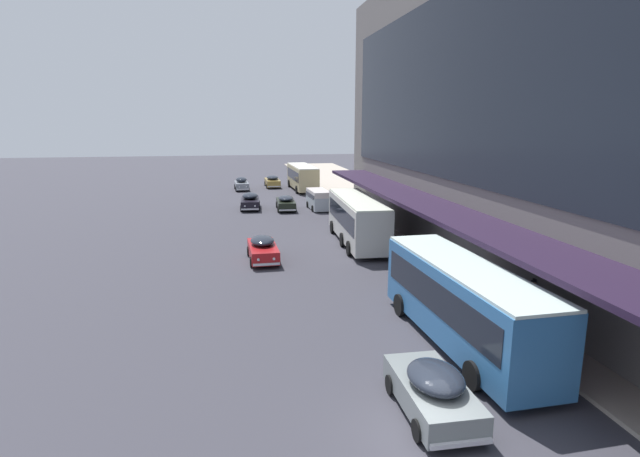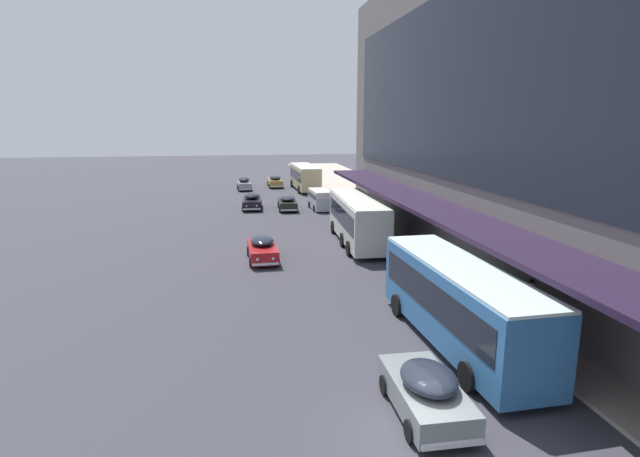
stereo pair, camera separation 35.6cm
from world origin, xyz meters
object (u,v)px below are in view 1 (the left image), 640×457
sedan_trailing_mid (433,390)px  pedestrian_at_kerb (533,296)px  transit_bus_kerbside_rear (302,176)px  vw_van (318,198)px  sedan_lead_mid (272,181)px  transit_bus_kerbside_far (463,300)px  sedan_far_back (263,249)px  sedan_oncoming_front (242,184)px  sedan_second_mid (250,201)px  transit_bus_kerbside_front (357,218)px  sedan_trailing_near (286,203)px

sedan_trailing_mid → pedestrian_at_kerb: size_ratio=2.30×
transit_bus_kerbside_rear → vw_van: 14.27m
vw_van → sedan_trailing_mid: bearing=-94.6°
sedan_trailing_mid → sedan_lead_mid: (-0.19, 54.08, -0.01)m
transit_bus_kerbside_far → sedan_far_back: size_ratio=2.29×
transit_bus_kerbside_rear → sedan_trailing_mid: 50.48m
sedan_far_back → transit_bus_kerbside_far: bearing=-63.4°
vw_van → pedestrian_at_kerb: size_ratio=2.49×
sedan_trailing_mid → sedan_lead_mid: sedan_trailing_mid is taller
transit_bus_kerbside_far → pedestrian_at_kerb: bearing=21.6°
sedan_trailing_mid → sedan_oncoming_front: sedan_oncoming_front is taller
sedan_far_back → sedan_second_mid: bearing=89.9°
sedan_second_mid → sedan_lead_mid: sedan_second_mid is taller
transit_bus_kerbside_front → sedan_trailing_near: 15.30m
transit_bus_kerbside_rear → sedan_lead_mid: size_ratio=2.00×
transit_bus_kerbside_front → vw_van: size_ratio=2.30×
vw_van → transit_bus_kerbside_rear: bearing=88.1°
sedan_lead_mid → sedan_far_back: bearing=-95.9°
sedan_lead_mid → pedestrian_at_kerb: size_ratio=2.63×
sedan_trailing_near → sedan_lead_mid: bearing=89.4°
sedan_oncoming_front → pedestrian_at_kerb: 47.39m
sedan_trailing_mid → pedestrian_at_kerb: 9.36m
vw_van → pedestrian_at_kerb: bearing=-81.9°
transit_bus_kerbside_front → sedan_second_mid: transit_bus_kerbside_front is taller
sedan_lead_mid → pedestrian_at_kerb: 48.69m
sedan_lead_mid → vw_van: 18.24m
transit_bus_kerbside_far → sedan_lead_mid: 49.90m
transit_bus_kerbside_rear → pedestrian_at_kerb: 44.57m
transit_bus_kerbside_far → sedan_lead_mid: bearing=93.7°
transit_bus_kerbside_far → sedan_trailing_mid: bearing=-124.9°
sedan_second_mid → sedan_far_back: bearing=-90.1°
sedan_second_mid → sedan_far_back: (-0.04, -19.35, -0.04)m
sedan_trailing_near → pedestrian_at_kerb: 31.25m
transit_bus_kerbside_rear → sedan_far_back: bearing=-102.7°
sedan_trailing_mid → transit_bus_kerbside_front: bearing=81.7°
sedan_trailing_near → sedan_oncoming_front: size_ratio=1.08×
transit_bus_kerbside_far → sedan_trailing_near: (-3.38, 31.98, -1.19)m
sedan_oncoming_front → pedestrian_at_kerb: size_ratio=2.36×
pedestrian_at_kerb → vw_van: bearing=98.1°
sedan_second_mid → sedan_oncoming_front: size_ratio=1.07×
sedan_trailing_near → sedan_oncoming_front: bearing=104.3°
sedan_oncoming_front → sedan_second_mid: bearing=-88.1°
sedan_far_back → sedan_lead_mid: size_ratio=0.92×
transit_bus_kerbside_rear → pedestrian_at_kerb: (3.83, -44.40, -0.64)m
transit_bus_kerbside_front → vw_van: 14.71m
sedan_trailing_mid → sedan_lead_mid: 54.08m
transit_bus_kerbside_rear → sedan_oncoming_front: bearing=168.6°
sedan_far_back → vw_van: 19.24m
sedan_lead_mid → sedan_oncoming_front: bearing=-152.5°
transit_bus_kerbside_rear → sedan_trailing_mid: size_ratio=2.29×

